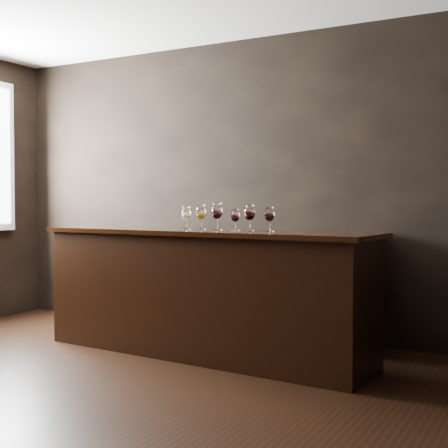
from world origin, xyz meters
The scene contains 11 objects.
ground centered at (0.00, 0.00, 0.00)m, with size 5.00×5.00×0.00m, color black.
room_shell centered at (-0.23, 0.11, 1.81)m, with size 5.02×4.52×2.81m.
bar_counter centered at (0.31, 1.28, 0.50)m, with size 2.84×0.61×0.99m, color black.
bar_top centered at (0.31, 1.28, 1.01)m, with size 2.93×0.68×0.04m, color black.
back_bar_shelf centered at (0.16, 2.03, 0.50)m, with size 2.78×0.40×1.00m, color black.
glass_white centered at (0.15, 1.30, 1.15)m, with size 0.08×0.08×0.19m.
glass_amber centered at (0.28, 1.31, 1.17)m, with size 0.09×0.09×0.20m.
glass_red_a centered at (0.44, 1.30, 1.18)m, with size 0.09×0.09×0.22m.
glass_red_b centered at (0.60, 1.31, 1.14)m, with size 0.07×0.07×0.17m.
glass_red_c centered at (0.74, 1.28, 1.17)m, with size 0.09×0.09×0.20m.
glass_red_d centered at (0.90, 1.30, 1.16)m, with size 0.08×0.08×0.19m.
Camera 1 is at (2.91, -3.07, 1.25)m, focal length 50.00 mm.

